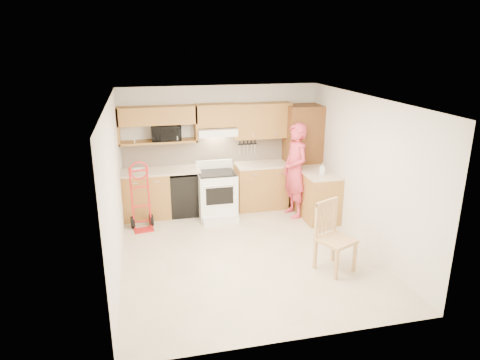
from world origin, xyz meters
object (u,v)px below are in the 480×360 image
object	(u,v)px
microwave	(166,132)
dining_chair	(336,238)
person	(295,171)
hand_truck	(141,199)
range	(217,191)

from	to	relation	value
microwave	dining_chair	bearing A→B (deg)	-53.30
microwave	person	xyz separation A→B (m)	(2.39, -0.74, -0.71)
microwave	hand_truck	distance (m)	1.40
microwave	range	distance (m)	1.51
person	dining_chair	world-z (taller)	person
range	person	bearing A→B (deg)	-9.58
range	dining_chair	size ratio (longest dim) A/B	1.00
range	hand_truck	bearing A→B (deg)	-170.15
range	person	distance (m)	1.56
range	person	xyz separation A→B (m)	(1.49, -0.25, 0.39)
range	microwave	bearing A→B (deg)	151.77
range	person	world-z (taller)	person
range	dining_chair	xyz separation A→B (m)	(1.36, -2.44, -0.00)
dining_chair	microwave	bearing A→B (deg)	102.77
microwave	person	world-z (taller)	person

